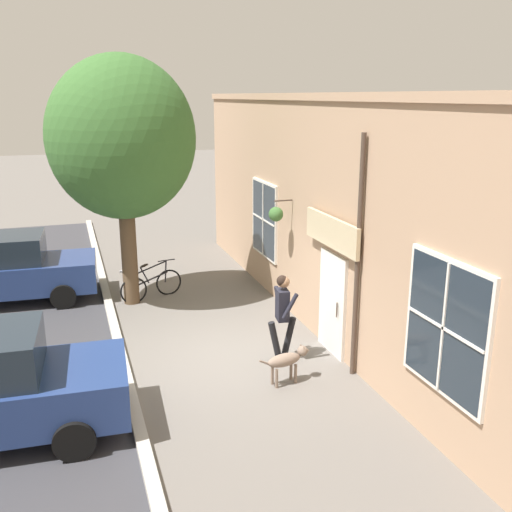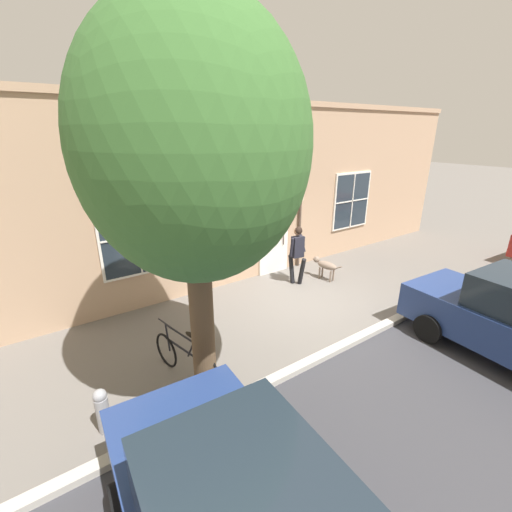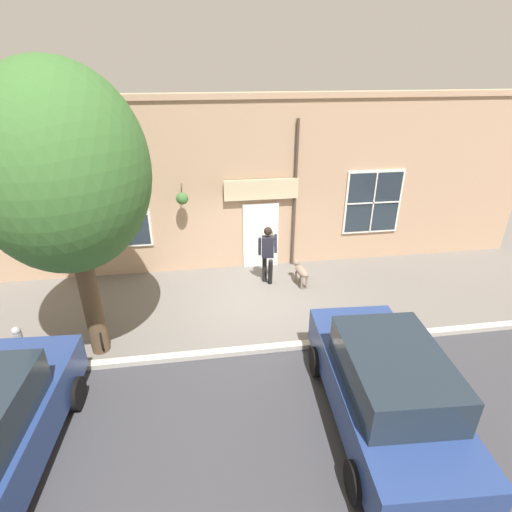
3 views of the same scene
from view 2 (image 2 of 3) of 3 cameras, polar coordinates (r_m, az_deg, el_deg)
The scene contains 7 objects.
ground_plane at distance 9.46m, azimuth 8.69°, elevation -7.42°, with size 90.00×90.00×0.00m, color #66605B.
storefront_facade at distance 10.36m, azimuth 0.49°, elevation 10.39°, with size 0.95×18.00×5.18m.
pedestrian_walking at distance 10.06m, azimuth 6.92°, elevation 1.07°, with size 0.65×0.59×1.78m.
dog_on_leash at distance 10.72m, azimuth 11.47°, elevation -1.50°, with size 1.07×0.38×0.69m.
street_tree_by_curb at distance 5.11m, azimuth -11.50°, elevation 16.10°, with size 3.52×3.17×6.09m.
leaning_bicycle at distance 6.77m, azimuth -11.69°, elevation -16.21°, with size 1.67×0.55×1.00m.
fire_hydrant at distance 6.10m, azimuth -24.21°, elevation -22.39°, with size 0.34×0.20×0.77m.
Camera 2 is at (5.99, -5.90, 4.35)m, focal length 24.00 mm.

